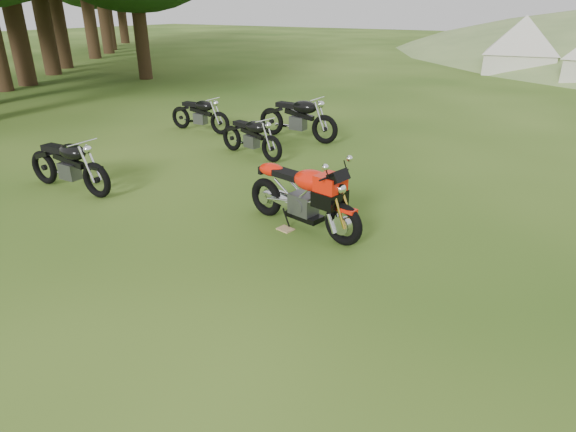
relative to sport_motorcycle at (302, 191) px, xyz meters
The scene contains 9 objects.
ground 1.71m from the sport_motorcycle, 67.31° to the right, with size 120.00×120.00×0.00m, color #21440E.
treeline 23.63m from the sport_motorcycle, 145.11° to the left, with size 28.00×32.00×14.00m, color black, non-canonical shape.
sport_motorcycle is the anchor object (origin of this frame).
plywood_board 0.62m from the sport_motorcycle, 137.87° to the right, with size 0.22×0.17×0.02m, color tan.
vintage_moto_a 4.20m from the sport_motorcycle, 169.48° to the right, with size 1.88×0.43×0.99m, color black, non-canonical shape.
vintage_moto_b 3.72m from the sport_motorcycle, 137.10° to the left, with size 1.71×0.40×0.90m, color black, non-canonical shape.
vintage_moto_c 4.98m from the sport_motorcycle, 121.72° to the left, with size 2.06×0.48×1.08m, color black, non-canonical shape.
vintage_moto_d 6.23m from the sport_motorcycle, 144.64° to the left, with size 1.74×0.40×0.92m, color black, non-canonical shape.
tent_left 20.00m from the sport_motorcycle, 90.27° to the left, with size 2.96×2.96×2.56m, color beige, non-canonical shape.
Camera 1 is at (2.50, -3.90, 2.93)m, focal length 30.00 mm.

